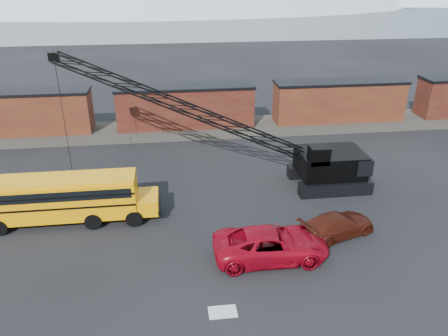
{
  "coord_description": "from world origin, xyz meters",
  "views": [
    {
      "loc": [
        -1.53,
        -20.41,
        15.48
      ],
      "look_at": [
        1.89,
        6.37,
        3.0
      ],
      "focal_mm": 35.0,
      "sensor_mm": 36.0,
      "label": 1
    }
  ],
  "objects_px": {
    "school_bus": "(64,198)",
    "red_pickup": "(271,244)",
    "maroon_suv": "(337,225)",
    "crawler_crane": "(195,112)"
  },
  "relations": [
    {
      "from": "school_bus",
      "to": "crawler_crane",
      "type": "relative_size",
      "value": 0.51
    },
    {
      "from": "red_pickup",
      "to": "crawler_crane",
      "type": "xyz_separation_m",
      "value": [
        -3.55,
        10.17,
        4.9
      ]
    },
    {
      "from": "red_pickup",
      "to": "maroon_suv",
      "type": "bearing_deg",
      "value": -68.87
    },
    {
      "from": "red_pickup",
      "to": "crawler_crane",
      "type": "relative_size",
      "value": 0.29
    },
    {
      "from": "maroon_suv",
      "to": "crawler_crane",
      "type": "xyz_separation_m",
      "value": [
        -8.2,
        8.38,
        5.08
      ]
    },
    {
      "from": "school_bus",
      "to": "maroon_suv",
      "type": "height_order",
      "value": "school_bus"
    },
    {
      "from": "school_bus",
      "to": "red_pickup",
      "type": "height_order",
      "value": "school_bus"
    },
    {
      "from": "school_bus",
      "to": "maroon_suv",
      "type": "distance_m",
      "value": 17.64
    },
    {
      "from": "red_pickup",
      "to": "crawler_crane",
      "type": "bearing_deg",
      "value": 19.3
    },
    {
      "from": "school_bus",
      "to": "crawler_crane",
      "type": "distance_m",
      "value": 10.83
    }
  ]
}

